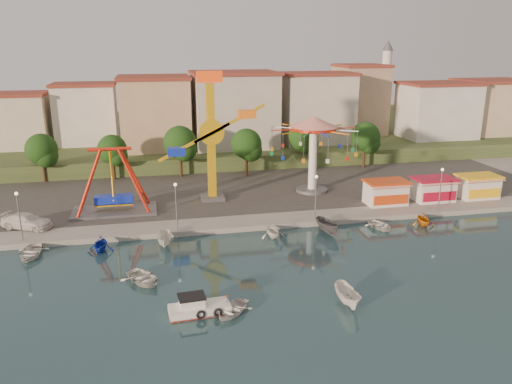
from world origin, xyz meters
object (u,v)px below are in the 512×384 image
object	(u,v)px
wave_swinger	(313,137)
skiff	(348,296)
cabin_motorboat	(198,308)
pirate_ship_ride	(112,182)
van	(27,221)
kamikaze_tower	(215,142)
rowboat_a	(143,278)

from	to	relation	value
wave_swinger	skiff	bearing A→B (deg)	-102.74
wave_swinger	cabin_motorboat	bearing A→B (deg)	-123.26
wave_swinger	pirate_ship_ride	bearing A→B (deg)	-172.47
van	cabin_motorboat	bearing A→B (deg)	-118.36
wave_swinger	skiff	distance (m)	31.31
kamikaze_tower	wave_swinger	bearing A→B (deg)	4.46
kamikaze_tower	skiff	xyz separation A→B (m)	(6.79, -28.61, -7.56)
cabin_motorboat	skiff	xyz separation A→B (m)	(11.97, -1.19, 0.30)
skiff	van	bearing A→B (deg)	142.14
van	skiff	bearing A→B (deg)	-104.64
kamikaze_tower	rowboat_a	bearing A→B (deg)	-113.98
wave_swinger	kamikaze_tower	bearing A→B (deg)	-175.54
pirate_ship_ride	kamikaze_tower	bearing A→B (deg)	10.72
pirate_ship_ride	wave_swinger	xyz separation A→B (m)	(26.30, 3.48, 3.80)
wave_swinger	skiff	world-z (taller)	wave_swinger
rowboat_a	skiff	size ratio (longest dim) A/B	1.07
rowboat_a	wave_swinger	bearing A→B (deg)	11.88
pirate_ship_ride	cabin_motorboat	world-z (taller)	pirate_ship_ride
rowboat_a	skiff	bearing A→B (deg)	-57.07
kamikaze_tower	cabin_motorboat	world-z (taller)	kamikaze_tower
skiff	van	distance (m)	36.51
wave_swinger	cabin_motorboat	size ratio (longest dim) A/B	2.38
kamikaze_tower	skiff	bearing A→B (deg)	-76.64
rowboat_a	pirate_ship_ride	bearing A→B (deg)	68.13
skiff	van	world-z (taller)	van
cabin_motorboat	rowboat_a	xyz separation A→B (m)	(-4.21, 6.31, -0.02)
pirate_ship_ride	kamikaze_tower	distance (m)	13.60
rowboat_a	cabin_motorboat	bearing A→B (deg)	-88.50
cabin_motorboat	van	distance (m)	27.13
kamikaze_tower	wave_swinger	distance (m)	13.54
pirate_ship_ride	kamikaze_tower	size ratio (longest dim) A/B	0.61
wave_swinger	rowboat_a	bearing A→B (deg)	-135.92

